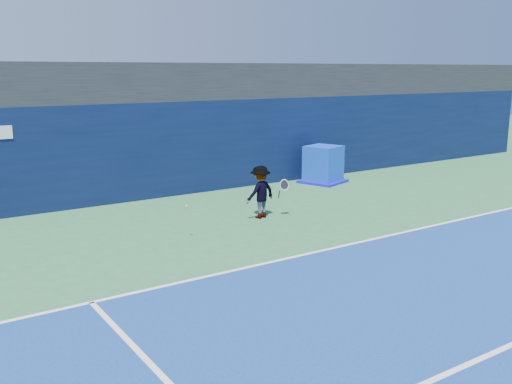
% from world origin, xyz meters
% --- Properties ---
extents(ground, '(80.00, 80.00, 0.00)m').
position_xyz_m(ground, '(0.00, 0.00, 0.00)').
color(ground, '#306C3E').
rests_on(ground, ground).
extents(baseline, '(24.00, 0.10, 0.01)m').
position_xyz_m(baseline, '(0.00, 3.00, 0.01)').
color(baseline, white).
rests_on(baseline, ground).
extents(stadium_band, '(36.00, 3.00, 1.20)m').
position_xyz_m(stadium_band, '(0.00, 11.50, 3.60)').
color(stadium_band, black).
rests_on(stadium_band, back_wall_assembly).
extents(back_wall_assembly, '(36.00, 1.03, 3.00)m').
position_xyz_m(back_wall_assembly, '(-0.00, 10.50, 1.50)').
color(back_wall_assembly, '#091333').
rests_on(back_wall_assembly, ground).
extents(equipment_cart, '(1.75, 1.75, 1.32)m').
position_xyz_m(equipment_cart, '(5.42, 9.10, 0.60)').
color(equipment_cart, '#0E39C4').
rests_on(equipment_cart, ground).
extents(tennis_player, '(1.23, 0.72, 1.45)m').
position_xyz_m(tennis_player, '(0.74, 6.21, 0.72)').
color(tennis_player, silver).
rests_on(tennis_player, ground).
extents(tennis_ball, '(0.07, 0.07, 0.07)m').
position_xyz_m(tennis_ball, '(-1.87, 5.48, 0.82)').
color(tennis_ball, '#ADDB18').
rests_on(tennis_ball, ground).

